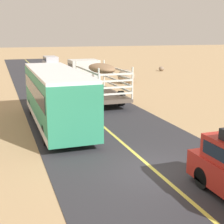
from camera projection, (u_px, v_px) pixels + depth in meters
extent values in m
plane|color=tan|center=(155.00, 171.00, 12.89)|extent=(240.00, 240.00, 0.00)
cube|color=#2D2D33|center=(155.00, 171.00, 12.89)|extent=(8.00, 120.00, 0.02)
cube|color=#D8CC4C|center=(155.00, 170.00, 12.88)|extent=(0.16, 117.60, 0.00)
cylinder|color=black|center=(203.00, 178.00, 11.35)|extent=(0.26, 0.76, 0.76)
cube|color=silver|center=(84.00, 72.00, 29.81)|extent=(2.50, 2.20, 2.20)
cube|color=#192333|center=(84.00, 67.00, 29.71)|extent=(2.53, 1.54, 0.70)
cube|color=brown|center=(102.00, 94.00, 25.11)|extent=(2.50, 6.40, 0.24)
cylinder|color=silver|center=(77.00, 74.00, 27.33)|extent=(0.12, 0.12, 2.20)
cylinder|color=silver|center=(104.00, 73.00, 28.09)|extent=(0.12, 0.12, 2.20)
cylinder|color=silver|center=(99.00, 85.00, 21.56)|extent=(0.12, 0.12, 2.20)
cylinder|color=silver|center=(132.00, 83.00, 22.32)|extent=(0.12, 0.12, 2.20)
cube|color=silver|center=(86.00, 88.00, 24.59)|extent=(0.08, 6.30, 0.12)
cube|color=silver|center=(117.00, 86.00, 25.37)|extent=(0.08, 6.30, 0.12)
cube|color=silver|center=(116.00, 94.00, 22.08)|extent=(2.40, 0.08, 0.12)
cube|color=silver|center=(86.00, 82.00, 24.49)|extent=(0.08, 6.30, 0.12)
cube|color=silver|center=(117.00, 80.00, 25.27)|extent=(0.08, 6.30, 0.12)
cube|color=silver|center=(116.00, 87.00, 21.98)|extent=(2.40, 0.08, 0.12)
cube|color=silver|center=(86.00, 76.00, 24.39)|extent=(0.08, 6.30, 0.12)
cube|color=silver|center=(117.00, 75.00, 25.16)|extent=(0.08, 6.30, 0.12)
cube|color=silver|center=(116.00, 81.00, 21.87)|extent=(2.40, 0.08, 0.12)
cube|color=silver|center=(86.00, 70.00, 24.29)|extent=(0.08, 6.30, 0.12)
cube|color=silver|center=(117.00, 69.00, 25.06)|extent=(0.08, 6.30, 0.12)
cube|color=silver|center=(116.00, 74.00, 21.77)|extent=(2.40, 0.08, 0.12)
ellipsoid|color=#8C6B4C|center=(102.00, 68.00, 24.65)|extent=(1.75, 3.84, 0.70)
cylinder|color=black|center=(72.00, 86.00, 29.76)|extent=(0.32, 1.10, 1.10)
cylinder|color=black|center=(96.00, 85.00, 30.45)|extent=(0.32, 1.10, 1.10)
cylinder|color=black|center=(93.00, 100.00, 23.62)|extent=(0.32, 1.10, 1.10)
cylinder|color=black|center=(121.00, 98.00, 24.32)|extent=(0.32, 1.10, 1.10)
cube|color=#2D8C66|center=(56.00, 97.00, 18.81)|extent=(2.50, 10.00, 2.70)
cube|color=white|center=(55.00, 72.00, 18.47)|extent=(2.45, 9.80, 0.16)
cube|color=#192333|center=(56.00, 88.00, 18.70)|extent=(2.54, 9.20, 0.80)
cube|color=silver|center=(57.00, 116.00, 19.07)|extent=(2.53, 9.80, 0.36)
cylinder|color=black|center=(32.00, 107.00, 21.72)|extent=(0.30, 1.00, 1.00)
cylinder|color=black|center=(65.00, 104.00, 22.42)|extent=(0.30, 1.00, 1.00)
cylinder|color=black|center=(46.00, 135.00, 15.75)|extent=(0.30, 1.00, 1.00)
cylinder|color=black|center=(90.00, 130.00, 16.45)|extent=(0.30, 1.00, 1.00)
cube|color=silver|center=(51.00, 65.00, 48.51)|extent=(1.90, 4.60, 0.90)
cube|color=silver|center=(51.00, 59.00, 48.17)|extent=(1.75, 3.59, 0.80)
cube|color=#192333|center=(51.00, 59.00, 48.17)|extent=(1.79, 3.22, 0.44)
cube|color=silver|center=(53.00, 69.00, 46.54)|extent=(1.86, 0.20, 0.24)
cube|color=red|center=(47.00, 65.00, 46.10)|extent=(0.16, 0.06, 0.14)
cube|color=red|center=(59.00, 65.00, 46.64)|extent=(0.16, 0.06, 0.14)
cylinder|color=black|center=(44.00, 66.00, 49.62)|extent=(0.26, 0.76, 0.76)
cylinder|color=black|center=(55.00, 66.00, 50.15)|extent=(0.26, 0.76, 0.76)
cylinder|color=black|center=(47.00, 68.00, 47.00)|extent=(0.26, 0.76, 0.76)
cylinder|color=black|center=(58.00, 68.00, 47.53)|extent=(0.26, 0.76, 0.76)
ellipsoid|color=gray|center=(126.00, 76.00, 35.19)|extent=(1.83, 1.97, 1.49)
ellipsoid|color=#84705B|center=(161.00, 69.00, 46.69)|extent=(0.72, 0.79, 0.64)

